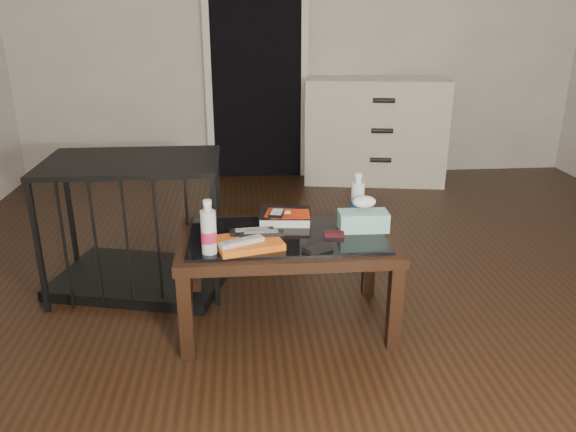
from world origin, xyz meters
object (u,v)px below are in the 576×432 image
water_bottle_left (208,227)px  water_bottle_right (358,197)px  pet_crate (139,245)px  dresser (375,130)px  coffee_table (287,247)px  textbook (285,217)px  tissue_box (363,221)px

water_bottle_left → water_bottle_right: 0.79m
water_bottle_left → water_bottle_right: same height
water_bottle_left → water_bottle_right: (0.71, 0.35, 0.00)m
pet_crate → dresser: bearing=61.3°
dresser → water_bottle_left: size_ratio=5.32×
pet_crate → water_bottle_right: bearing=-1.5°
coffee_table → water_bottle_right: bearing=24.5°
textbook → tissue_box: bearing=-16.7°
coffee_table → water_bottle_right: 0.44m
dresser → textbook: dresser is taller
pet_crate → water_bottle_right: 1.23m
coffee_table → pet_crate: size_ratio=0.98×
water_bottle_right → textbook: bearing=178.6°
tissue_box → coffee_table: bearing=-175.0°
coffee_table → water_bottle_left: (-0.35, -0.18, 0.18)m
water_bottle_left → textbook: bearing=45.2°
coffee_table → pet_crate: (-0.77, 0.48, -0.17)m
water_bottle_left → tissue_box: (0.71, 0.21, -0.07)m
pet_crate → textbook: (0.78, -0.31, 0.25)m
coffee_table → water_bottle_left: size_ratio=4.20×
coffee_table → dresser: 2.57m
water_bottle_right → pet_crate: bearing=164.5°
water_bottle_left → tissue_box: bearing=16.3°
pet_crate → water_bottle_right: pet_crate is taller
coffee_table → water_bottle_left: water_bottle_left is taller
water_bottle_left → tissue_box: 0.75m
pet_crate → tissue_box: (1.14, -0.45, 0.28)m
coffee_table → dresser: dresser is taller
pet_crate → water_bottle_left: (0.43, -0.66, 0.35)m
dresser → water_bottle_left: dresser is taller
dresser → textbook: bearing=-104.1°
water_bottle_left → pet_crate: bearing=122.8°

